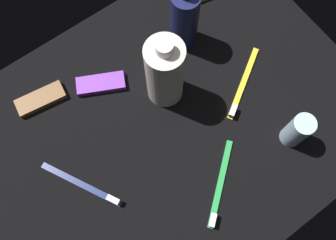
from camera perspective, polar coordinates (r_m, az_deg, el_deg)
The scene contains 9 objects.
ground_plane at distance 78.82cm, azimuth 0.00°, elevation -0.81°, with size 84.00×64.00×1.20cm, color black.
lotion_bottle at distance 80.02cm, azimuth 2.52°, elevation 15.28°, with size 5.98×5.98×18.17cm.
bodywash_bottle at distance 72.51cm, azimuth -0.50°, elevation 7.27°, with size 7.57×7.57×20.06cm.
deodorant_stick at distance 77.20cm, azimuth 19.21°, elevation -1.56°, with size 4.37×4.37×9.50cm, color silver.
toothbrush_navy at distance 76.57cm, azimuth -12.54°, elevation -9.85°, with size 9.58×16.42×2.10cm.
toothbrush_green at distance 75.42cm, azimuth 7.89°, elevation -10.34°, with size 14.75×12.25×2.10cm.
toothbrush_yellow at distance 82.18cm, azimuth 11.28°, elevation 5.06°, with size 15.94×10.48×2.10cm.
snack_bar_purple at distance 82.02cm, azimuth -10.26°, elevation 5.51°, with size 10.40×4.00×1.50cm, color purple.
snack_bar_brown at distance 83.87cm, azimuth -18.95°, elevation 3.05°, with size 10.40×4.00×1.50cm, color brown.
Camera 1 is at (13.74, 18.93, 74.67)cm, focal length 39.71 mm.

